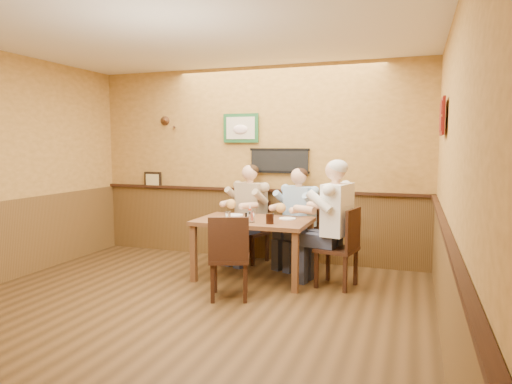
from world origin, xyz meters
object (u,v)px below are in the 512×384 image
chair_right_end (337,247)px  water_glass_mid (251,217)px  chair_back_left (251,231)px  salt_shaker (249,216)px  diner_tan_shirt (251,218)px  hot_sauce_bottle (250,214)px  dining_table (254,227)px  chair_back_right (299,236)px  cola_tumbler (270,219)px  diner_white_elder (337,230)px  water_glass_left (228,216)px  pepper_shaker (246,216)px  diner_blue_polo (299,222)px

chair_right_end → water_glass_mid: chair_right_end is taller
chair_back_left → salt_shaker: size_ratio=10.05×
diner_tan_shirt → chair_right_end: bearing=-9.7°
diner_tan_shirt → water_glass_mid: diner_tan_shirt is taller
hot_sauce_bottle → salt_shaker: bearing=128.3°
dining_table → chair_back_right: chair_back_right is taller
chair_back_left → cola_tumbler: chair_back_left is taller
diner_white_elder → water_glass_left: 1.33m
dining_table → hot_sauce_bottle: size_ratio=8.72×
cola_tumbler → pepper_shaker: (-0.39, 0.24, -0.02)m
diner_blue_polo → chair_back_left: bearing=-158.8°
chair_right_end → hot_sauce_bottle: 1.13m
dining_table → diner_blue_polo: size_ratio=1.14×
water_glass_mid → salt_shaker: bearing=118.9°
chair_back_right → diner_white_elder: 1.02m
pepper_shaker → cola_tumbler: bearing=-32.2°
dining_table → chair_right_end: (1.04, -0.00, -0.18)m
cola_tumbler → hot_sauce_bottle: bearing=151.4°
diner_white_elder → water_glass_left: diner_white_elder is taller
diner_blue_polo → diner_white_elder: size_ratio=0.91×
diner_tan_shirt → cola_tumbler: diner_tan_shirt is taller
dining_table → chair_right_end: size_ratio=1.48×
dining_table → water_glass_left: 0.36m
diner_blue_polo → cola_tumbler: bearing=-74.5°
salt_shaker → chair_right_end: bearing=1.4°
chair_right_end → water_glass_left: bearing=-69.9°
diner_blue_polo → hot_sauce_bottle: bearing=-95.5°
diner_tan_shirt → chair_back_left: bearing=0.0°
chair_right_end → diner_blue_polo: (-0.64, 0.75, 0.14)m
water_glass_left → chair_back_left: bearing=92.3°
cola_tumbler → pepper_shaker: cola_tumbler is taller
diner_white_elder → cola_tumbler: bearing=-60.4°
chair_back_left → cola_tumbler: (0.60, -1.00, 0.37)m
dining_table → water_glass_mid: water_glass_mid is taller
chair_back_right → hot_sauce_bottle: 1.01m
chair_right_end → diner_blue_polo: bearing=-127.5°
diner_tan_shirt → diner_blue_polo: diner_tan_shirt is taller
water_glass_mid → water_glass_left: bearing=175.6°
chair_back_right → diner_white_elder: (0.64, -0.75, 0.25)m
hot_sauce_bottle → pepper_shaker: bearing=135.9°
water_glass_mid → hot_sauce_bottle: bearing=116.0°
diner_tan_shirt → diner_white_elder: diner_white_elder is taller
chair_right_end → chair_back_left: bearing=-107.3°
salt_shaker → dining_table: bearing=29.2°
diner_white_elder → pepper_shaker: 1.15m
water_glass_left → water_glass_mid: (0.32, -0.02, 0.01)m
dining_table → diner_white_elder: (1.04, -0.00, 0.02)m
chair_back_left → diner_tan_shirt: diner_tan_shirt is taller
hot_sauce_bottle → diner_tan_shirt: bearing=109.1°
pepper_shaker → chair_back_right: bearing=56.0°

